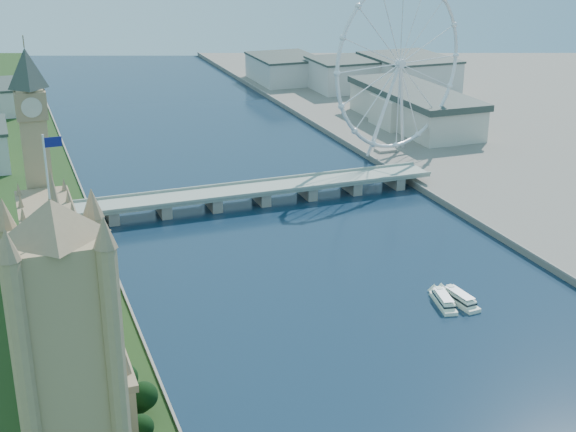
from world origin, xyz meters
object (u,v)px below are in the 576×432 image
victoria_tower (67,360)px  london_eye (400,64)px  tour_boat_far (459,303)px  tour_boat_near (443,305)px

victoria_tower → london_eye: (254.98, 300.08, 13.03)m
london_eye → tour_boat_far: size_ratio=4.73×
victoria_tower → london_eye: size_ratio=0.90×
victoria_tower → tour_boat_near: (167.48, 86.29, -54.49)m
london_eye → tour_boat_near: london_eye is taller
victoria_tower → tour_boat_far: bearing=26.0°
victoria_tower → london_eye: bearing=49.6°
london_eye → tour_boat_far: (-79.77, -214.77, -67.52)m
victoria_tower → tour_boat_near: 196.13m
london_eye → tour_boat_near: 240.66m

